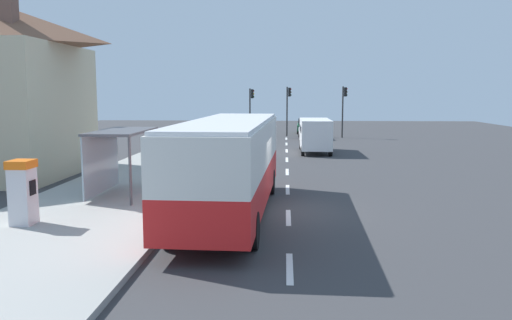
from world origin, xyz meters
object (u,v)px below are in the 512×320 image
at_px(traffic_light_near_side, 344,104).
at_px(recycling_bin_yellow, 183,175).
at_px(recycling_bin_orange, 189,170).
at_px(traffic_light_far_side, 251,104).
at_px(ticket_machine, 23,192).
at_px(traffic_light_median, 288,103).
at_px(bus, 230,161).
at_px(sedan_far, 306,125).
at_px(white_van, 315,133).
at_px(recycling_bin_blue, 179,177).
at_px(sedan_near, 309,130).
at_px(bus_shelter, 114,145).
at_px(recycling_bin_red, 186,172).

bearing_deg(traffic_light_near_side, recycling_bin_yellow, -109.98).
distance_m(recycling_bin_yellow, recycling_bin_orange, 1.40).
distance_m(recycling_bin_yellow, traffic_light_far_side, 27.61).
bearing_deg(ticket_machine, traffic_light_median, 77.03).
bearing_deg(bus, sedan_far, 83.74).
xyz_separation_m(bus, recycling_bin_yellow, (-2.49, 4.47, -1.19)).
xyz_separation_m(white_van, ticket_machine, (-9.86, -21.11, -0.17)).
distance_m(recycling_bin_yellow, traffic_light_near_side, 28.51).
bearing_deg(recycling_bin_blue, sedan_far, 78.78).
bearing_deg(recycling_bin_blue, traffic_light_far_side, 87.75).
xyz_separation_m(recycling_bin_blue, traffic_light_median, (4.60, 28.99, 2.48)).
height_order(bus, recycling_bin_blue, bus).
bearing_deg(traffic_light_near_side, recycling_bin_blue, -109.51).
relative_size(ticket_machine, traffic_light_median, 0.41).
bearing_deg(sedan_near, sedan_far, 90.02).
xyz_separation_m(sedan_near, recycling_bin_orange, (-6.50, -23.96, -0.14)).
bearing_deg(sedan_far, recycling_bin_orange, -101.96).
xyz_separation_m(recycling_bin_yellow, traffic_light_median, (4.60, 28.29, 2.48)).
height_order(white_van, sedan_near, white_van).
xyz_separation_m(ticket_machine, recycling_bin_orange, (3.46, 8.11, -0.52)).
distance_m(white_van, recycling_bin_yellow, 15.78).
height_order(sedan_near, recycling_bin_yellow, sedan_near).
bearing_deg(sedan_near, bus, -97.66).
xyz_separation_m(traffic_light_far_side, bus_shelter, (-3.32, -29.50, -0.94)).
xyz_separation_m(recycling_bin_blue, traffic_light_near_side, (9.70, 27.39, 2.49)).
bearing_deg(recycling_bin_orange, bus_shelter, -122.96).
distance_m(sedan_far, bus_shelter, 35.20).
height_order(sedan_far, recycling_bin_red, sedan_far).
distance_m(traffic_light_near_side, traffic_light_median, 5.34).
xyz_separation_m(recycling_bin_red, bus_shelter, (-2.21, -2.71, 1.44)).
relative_size(white_van, recycling_bin_orange, 5.48).
bearing_deg(recycling_bin_blue, bus_shelter, -149.34).
xyz_separation_m(bus, sedan_near, (4.01, 29.83, -1.05)).
bearing_deg(white_van, sedan_far, 89.68).
xyz_separation_m(recycling_bin_orange, traffic_light_median, (4.60, 26.89, 2.48)).
bearing_deg(recycling_bin_orange, white_van, 63.80).
bearing_deg(traffic_light_far_side, traffic_light_near_side, -5.32).
bearing_deg(bus, sedan_near, 82.34).
relative_size(sedan_near, traffic_light_near_side, 0.94).
xyz_separation_m(ticket_machine, recycling_bin_yellow, (3.46, 6.71, -0.52)).
height_order(recycling_bin_blue, traffic_light_far_side, traffic_light_far_side).
bearing_deg(recycling_bin_blue, recycling_bin_yellow, 90.00).
relative_size(recycling_bin_blue, recycling_bin_yellow, 1.00).
height_order(sedan_far, traffic_light_near_side, traffic_light_near_side).
bearing_deg(recycling_bin_yellow, white_van, 66.04).
xyz_separation_m(recycling_bin_blue, bus_shelter, (-2.21, -1.31, 1.44)).
distance_m(bus, bus_shelter, 5.31).
distance_m(recycling_bin_yellow, bus_shelter, 3.32).
distance_m(sedan_far, recycling_bin_blue, 33.41).
distance_m(traffic_light_median, bus_shelter, 31.08).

